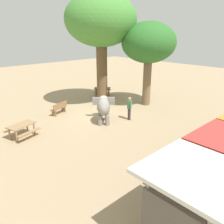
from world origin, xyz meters
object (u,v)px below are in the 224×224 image
Objects in this scene: person_handler at (129,107)px; picnic_table_far at (22,128)px; picnic_table_near at (102,90)px; shade_tree_main at (101,21)px; elephant at (104,107)px; shade_tree_secondary at (149,44)px; wooden_bench at (59,108)px; market_stall_white at (191,213)px.

picnic_table_far is (6.58, -2.32, -0.36)m from person_handler.
person_handler is 6.99m from picnic_table_far.
person_handler reaches higher than picnic_table_near.
shade_tree_main is 6.39m from picnic_table_near.
person_handler reaches higher than elephant.
shade_tree_secondary reaches higher than picnic_table_near.
shade_tree_secondary is at bearing -132.80° from person_handler.
picnic_table_far is (5.08, -1.34, -0.44)m from elephant.
elephant is 6.48m from picnic_table_near.
picnic_table_far is (10.17, -0.89, -4.33)m from shade_tree_secondary.
shade_tree_main reaches higher than person_handler.
picnic_table_near and picnic_table_far have the same top height.
person_handler is at bearing 21.70° from shade_tree_secondary.
shade_tree_secondary is at bearing -43.56° from elephant.
elephant is 1.04× the size of picnic_table_near.
market_stall_white reaches higher than wooden_bench.
wooden_bench is 0.58× the size of market_stall_white.
picnic_table_near is (-1.53, -1.77, -5.94)m from shade_tree_main.
shade_tree_main reaches higher than picnic_table_far.
shade_tree_main is 15.00m from market_stall_white.
person_handler is at bearing -81.59° from elephant.
wooden_bench reaches higher than picnic_table_far.
picnic_table_near is at bearing -130.76° from shade_tree_main.
person_handler is at bearing 75.05° from shade_tree_main.
picnic_table_near is 0.84× the size of market_stall_white.
person_handler reaches higher than wooden_bench.
market_stall_white reaches higher than person_handler.
market_stall_white is at bearing 44.03° from shade_tree_secondary.
elephant is at bearing -29.77° from picnic_table_far.
shade_tree_main is at bearing -79.45° from person_handler.
picnic_table_near is at bearing -2.27° from wooden_bench.
picnic_table_near is at bearing -122.13° from market_stall_white.
person_handler is (-1.50, 0.97, -0.08)m from elephant.
wooden_bench is at bearing -104.10° from market_stall_white.
market_stall_white is at bearing 59.31° from shade_tree_main.
picnic_table_far is (9.22, 3.63, 0.00)m from picnic_table_near.
shade_tree_main is at bearing 95.85° from picnic_table_near.
picnic_table_near is (-5.62, -1.66, 0.12)m from wooden_bench.
person_handler is 5.54m from shade_tree_secondary.
picnic_table_far is at bearing -86.91° from market_stall_white.
person_handler is 0.77× the size of picnic_table_near.
shade_tree_main is 3.44× the size of market_stall_white.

